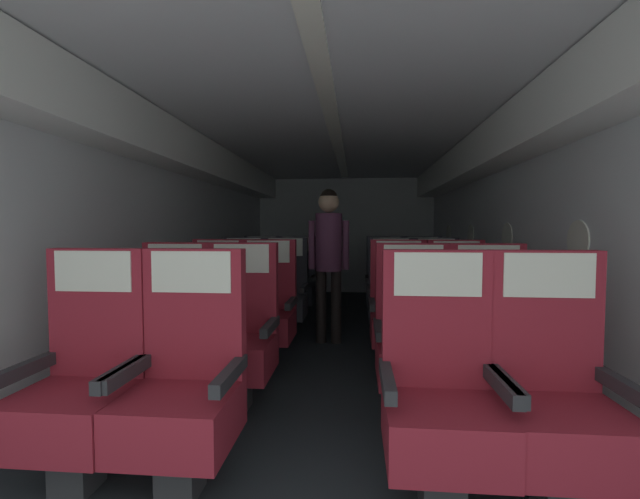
# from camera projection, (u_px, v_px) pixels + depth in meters

# --- Properties ---
(ground) EXTENTS (3.56, 7.86, 0.02)m
(ground) POSITION_uv_depth(u_px,v_px,m) (335.00, 351.00, 4.07)
(ground) COLOR #23282D
(fuselage_shell) EXTENTS (3.44, 7.51, 2.21)m
(fuselage_shell) POSITION_uv_depth(u_px,v_px,m) (337.00, 192.00, 4.25)
(fuselage_shell) COLOR silver
(fuselage_shell) RESTS_ON ground
(seat_a_left_window) EXTENTS (0.52, 0.48, 1.11)m
(seat_a_left_window) POSITION_uv_depth(u_px,v_px,m) (83.00, 384.00, 1.93)
(seat_a_left_window) COLOR #38383D
(seat_a_left_window) RESTS_ON ground
(seat_a_left_aisle) EXTENTS (0.52, 0.48, 1.11)m
(seat_a_left_aisle) POSITION_uv_depth(u_px,v_px,m) (185.00, 387.00, 1.89)
(seat_a_left_aisle) COLOR #38383D
(seat_a_left_aisle) RESTS_ON ground
(seat_a_right_aisle) EXTENTS (0.52, 0.48, 1.11)m
(seat_a_right_aisle) POSITION_uv_depth(u_px,v_px,m) (556.00, 400.00, 1.75)
(seat_a_right_aisle) COLOR #38383D
(seat_a_right_aisle) RESTS_ON ground
(seat_a_right_window) EXTENTS (0.52, 0.48, 1.11)m
(seat_a_right_window) POSITION_uv_depth(u_px,v_px,m) (440.00, 396.00, 1.79)
(seat_a_right_window) COLOR #38383D
(seat_a_right_window) RESTS_ON ground
(seat_b_left_window) EXTENTS (0.52, 0.48, 1.11)m
(seat_b_left_window) POSITION_uv_depth(u_px,v_px,m) (170.00, 335.00, 2.81)
(seat_b_left_window) COLOR #38383D
(seat_b_left_window) RESTS_ON ground
(seat_b_left_aisle) EXTENTS (0.52, 0.48, 1.11)m
(seat_b_left_aisle) POSITION_uv_depth(u_px,v_px,m) (238.00, 337.00, 2.78)
(seat_b_left_aisle) COLOR #38383D
(seat_b_left_aisle) RESTS_ON ground
(seat_b_right_aisle) EXTENTS (0.52, 0.48, 1.11)m
(seat_b_right_aisle) POSITION_uv_depth(u_px,v_px,m) (491.00, 343.00, 2.61)
(seat_b_right_aisle) COLOR #38383D
(seat_b_right_aisle) RESTS_ON ground
(seat_b_right_window) EXTENTS (0.52, 0.48, 1.11)m
(seat_b_right_window) POSITION_uv_depth(u_px,v_px,m) (414.00, 341.00, 2.66)
(seat_b_right_window) COLOR #38383D
(seat_b_right_window) RESTS_ON ground
(seat_c_left_window) EXTENTS (0.52, 0.48, 1.11)m
(seat_c_left_window) POSITION_uv_depth(u_px,v_px,m) (215.00, 310.00, 3.69)
(seat_c_left_window) COLOR #38383D
(seat_c_left_window) RESTS_ON ground
(seat_c_left_aisle) EXTENTS (0.52, 0.48, 1.11)m
(seat_c_left_aisle) POSITION_uv_depth(u_px,v_px,m) (266.00, 311.00, 3.64)
(seat_c_left_aisle) COLOR #38383D
(seat_c_left_aisle) RESTS_ON ground
(seat_c_right_aisle) EXTENTS (0.52, 0.48, 1.11)m
(seat_c_right_aisle) POSITION_uv_depth(u_px,v_px,m) (458.00, 314.00, 3.50)
(seat_c_right_aisle) COLOR #38383D
(seat_c_right_aisle) RESTS_ON ground
(seat_c_right_window) EXTENTS (0.52, 0.48, 1.11)m
(seat_c_right_window) POSITION_uv_depth(u_px,v_px,m) (399.00, 313.00, 3.55)
(seat_c_right_window) COLOR #38383D
(seat_c_right_window) RESTS_ON ground
(seat_d_left_window) EXTENTS (0.52, 0.48, 1.11)m
(seat_d_left_window) POSITION_uv_depth(u_px,v_px,m) (242.00, 294.00, 4.58)
(seat_d_left_window) COLOR #38383D
(seat_d_left_window) RESTS_ON ground
(seat_d_left_aisle) EXTENTS (0.52, 0.48, 1.11)m
(seat_d_left_aisle) POSITION_uv_depth(u_px,v_px,m) (284.00, 295.00, 4.54)
(seat_d_left_aisle) COLOR #38383D
(seat_d_left_aisle) RESTS_ON ground
(seat_d_right_aisle) EXTENTS (0.52, 0.48, 1.11)m
(seat_d_right_aisle) POSITION_uv_depth(u_px,v_px,m) (437.00, 297.00, 4.37)
(seat_d_right_aisle) COLOR #38383D
(seat_d_right_aisle) RESTS_ON ground
(seat_d_right_window) EXTENTS (0.52, 0.48, 1.11)m
(seat_d_right_window) POSITION_uv_depth(u_px,v_px,m) (391.00, 296.00, 4.43)
(seat_d_right_window) COLOR #38383D
(seat_d_right_window) RESTS_ON ground
(seat_e_left_window) EXTENTS (0.52, 0.48, 1.11)m
(seat_e_left_window) POSITION_uv_depth(u_px,v_px,m) (260.00, 284.00, 5.46)
(seat_e_left_window) COLOR #38383D
(seat_e_left_window) RESTS_ON ground
(seat_e_left_aisle) EXTENTS (0.52, 0.48, 1.11)m
(seat_e_left_aisle) POSITION_uv_depth(u_px,v_px,m) (296.00, 284.00, 5.41)
(seat_e_left_aisle) COLOR #38383D
(seat_e_left_aisle) RESTS_ON ground
(seat_e_right_aisle) EXTENTS (0.52, 0.48, 1.11)m
(seat_e_right_aisle) POSITION_uv_depth(u_px,v_px,m) (423.00, 286.00, 5.26)
(seat_e_right_aisle) COLOR #38383D
(seat_e_right_aisle) RESTS_ON ground
(seat_e_right_window) EXTENTS (0.52, 0.48, 1.11)m
(seat_e_right_window) POSITION_uv_depth(u_px,v_px,m) (385.00, 285.00, 5.30)
(seat_e_right_window) COLOR #38383D
(seat_e_right_window) RESTS_ON ground
(flight_attendant) EXTENTS (0.43, 0.28, 1.62)m
(flight_attendant) POSITION_uv_depth(u_px,v_px,m) (329.00, 248.00, 4.29)
(flight_attendant) COLOR black
(flight_attendant) RESTS_ON ground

